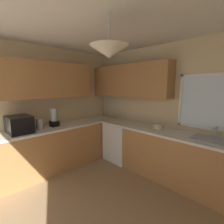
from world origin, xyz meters
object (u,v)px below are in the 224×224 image
at_px(microwave, 19,124).
at_px(bowl, 158,127).
at_px(kettle, 40,124).
at_px(blender_appliance, 54,118).
at_px(sink_assembly, 213,140).
at_px(dishwasher, 121,141).

distance_m(microwave, bowl, 2.49).
height_order(kettle, blender_appliance, blender_appliance).
distance_m(kettle, sink_assembly, 2.93).
xyz_separation_m(dishwasher, kettle, (-0.64, -1.56, 0.57)).
bearing_deg(dishwasher, microwave, -109.19).
height_order(dishwasher, kettle, kettle).
xyz_separation_m(microwave, kettle, (0.02, 0.34, -0.04)).
height_order(microwave, bowl, microwave).
relative_size(sink_assembly, bowl, 3.22).
distance_m(microwave, kettle, 0.34).
relative_size(microwave, sink_assembly, 0.85).
bearing_deg(kettle, bowl, 45.72).
bearing_deg(microwave, sink_assembly, 38.00).
distance_m(dishwasher, kettle, 1.78).
relative_size(kettle, bowl, 1.18).
relative_size(dishwasher, bowl, 4.83).
bearing_deg(sink_assembly, kettle, -147.01).
bearing_deg(sink_assembly, microwave, -142.00).
distance_m(dishwasher, blender_appliance, 1.56).
xyz_separation_m(dishwasher, microwave, (-0.66, -1.90, 0.61)).
relative_size(dishwasher, kettle, 4.09).
bearing_deg(microwave, bowl, 50.87).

